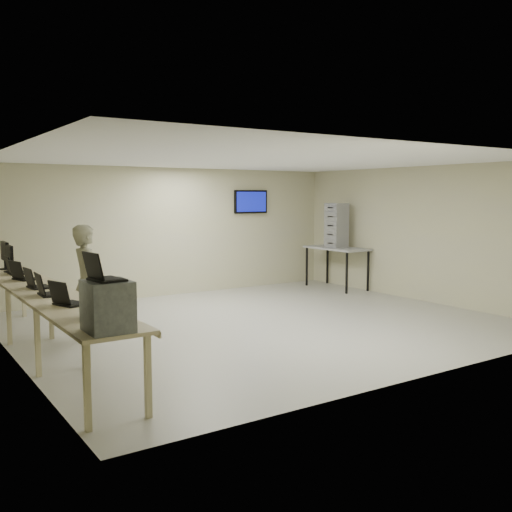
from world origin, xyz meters
TOP-DOWN VIEW (x-y plane):
  - room at (0.03, 0.06)m, footprint 8.01×7.01m
  - workbench at (-3.59, 0.00)m, footprint 0.76×6.00m
  - equipment_box at (-3.65, -2.75)m, footprint 0.41×0.47m
  - laptop_on_box at (-3.71, -2.75)m, footprint 0.33×0.39m
  - laptop_0 at (-3.59, -2.07)m, footprint 0.36×0.41m
  - laptop_1 at (-3.63, -1.22)m, footprint 0.42×0.45m
  - laptop_2 at (-3.66, -0.41)m, footprint 0.32×0.39m
  - laptop_3 at (-3.64, 0.29)m, footprint 0.34×0.40m
  - laptop_4 at (-3.63, 1.23)m, footprint 0.41×0.45m
  - laptop_5 at (-3.60, 2.00)m, footprint 0.32×0.39m
  - monitor_near at (-3.60, 2.36)m, footprint 0.20×0.46m
  - monitor_far at (-3.60, 2.75)m, footprint 0.22×0.49m
  - soldier at (-2.86, 0.50)m, footprint 0.48×0.68m
  - side_table at (3.60, 2.16)m, footprint 0.76×1.63m
  - storage_bins at (3.58, 2.16)m, footprint 0.39×0.44m

SIDE VIEW (x-z plane):
  - workbench at x=-3.59m, z-range 0.38..1.28m
  - soldier at x=-2.86m, z-range 0.00..1.76m
  - side_table at x=3.60m, z-range 0.42..1.39m
  - laptop_0 at x=-3.59m, z-range 0.83..1.12m
  - laptop_3 at x=-3.64m, z-range 0.83..1.12m
  - laptop_1 at x=-3.63m, z-range 0.83..1.12m
  - laptop_2 at x=-3.66m, z-range 0.83..1.13m
  - laptop_4 at x=-3.63m, z-range 0.83..1.13m
  - laptop_5 at x=-3.60m, z-range 0.83..1.13m
  - equipment_box at x=-3.65m, z-range 0.90..1.39m
  - monitor_near at x=-3.60m, z-range 0.95..1.40m
  - monitor_far at x=-3.60m, z-range 0.95..1.44m
  - room at x=0.03m, z-range 0.01..2.82m
  - laptop_on_box at x=-3.71m, z-range 1.32..1.60m
  - storage_bins at x=3.58m, z-range 0.98..2.02m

